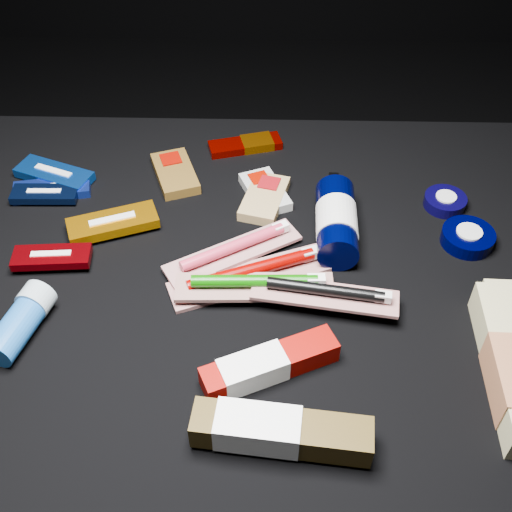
{
  "coord_description": "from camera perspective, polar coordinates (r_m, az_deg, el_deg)",
  "views": [
    {
      "loc": [
        0.03,
        -0.64,
        1.07
      ],
      "look_at": [
        0.01,
        0.01,
        0.42
      ],
      "focal_mm": 45.0,
      "sensor_mm": 36.0,
      "label": 1
    }
  ],
  "objects": [
    {
      "name": "ground",
      "position": [
        1.25,
        -0.72,
        -13.99
      ],
      "size": [
        3.0,
        3.0,
        0.0
      ],
      "primitive_type": "plane",
      "color": "black",
      "rests_on": "ground"
    },
    {
      "name": "cloth_table",
      "position": [
        1.08,
        -0.82,
        -8.58
      ],
      "size": [
        0.98,
        0.78,
        0.4
      ],
      "primitive_type": "cube",
      "color": "black",
      "rests_on": "ground"
    },
    {
      "name": "luna_bar_0",
      "position": [
        1.1,
        -17.68,
        5.65
      ],
      "size": [
        0.13,
        0.07,
        0.02
      ],
      "rotation": [
        0.0,
        0.0,
        0.2
      ],
      "color": "#142B97",
      "rests_on": "cloth_table"
    },
    {
      "name": "luna_bar_1",
      "position": [
        1.13,
        -17.49,
        6.93
      ],
      "size": [
        0.14,
        0.09,
        0.02
      ],
      "rotation": [
        0.0,
        0.0,
        -0.37
      ],
      "color": "#0C3D98",
      "rests_on": "cloth_table"
    },
    {
      "name": "luna_bar_2",
      "position": [
        1.09,
        -18.26,
        5.26
      ],
      "size": [
        0.11,
        0.04,
        0.01
      ],
      "rotation": [
        0.0,
        0.0,
        0.02
      ],
      "color": "black",
      "rests_on": "cloth_table"
    },
    {
      "name": "luna_bar_3",
      "position": [
        1.0,
        -12.6,
        2.88
      ],
      "size": [
        0.14,
        0.1,
        0.02
      ],
      "rotation": [
        0.0,
        0.0,
        0.36
      ],
      "color": "#C37606",
      "rests_on": "cloth_table"
    },
    {
      "name": "luna_bar_4",
      "position": [
        0.97,
        -17.69,
        -0.08
      ],
      "size": [
        0.11,
        0.05,
        0.01
      ],
      "rotation": [
        0.0,
        0.0,
        0.08
      ],
      "color": "#720207",
      "rests_on": "cloth_table"
    },
    {
      "name": "clif_bar_0",
      "position": [
        1.09,
        -7.25,
        7.44
      ],
      "size": [
        0.09,
        0.13,
        0.02
      ],
      "rotation": [
        0.0,
        0.0,
        0.34
      ],
      "color": "brown",
      "rests_on": "cloth_table"
    },
    {
      "name": "clif_bar_1",
      "position": [
        1.05,
        0.72,
        5.87
      ],
      "size": [
        0.09,
        0.11,
        0.02
      ],
      "rotation": [
        0.0,
        0.0,
        0.39
      ],
      "color": "#ACABA5",
      "rests_on": "cloth_table"
    },
    {
      "name": "clif_bar_2",
      "position": [
        1.03,
        0.82,
        5.3
      ],
      "size": [
        0.08,
        0.12,
        0.02
      ],
      "rotation": [
        0.0,
        0.0,
        -0.25
      ],
      "color": "#A78953",
      "rests_on": "cloth_table"
    },
    {
      "name": "power_bar",
      "position": [
        1.15,
        -0.61,
        9.89
      ],
      "size": [
        0.13,
        0.07,
        0.02
      ],
      "rotation": [
        0.0,
        0.0,
        0.26
      ],
      "color": "#7B0300",
      "rests_on": "cloth_table"
    },
    {
      "name": "lotion_bottle",
      "position": [
        0.97,
        7.16,
        3.09
      ],
      "size": [
        0.06,
        0.19,
        0.06
      ],
      "rotation": [
        0.0,
        0.0,
        -0.03
      ],
      "color": "black",
      "rests_on": "cloth_table"
    },
    {
      "name": "cream_tin_upper",
      "position": [
        1.07,
        16.45,
        4.68
      ],
      "size": [
        0.07,
        0.07,
        0.02
      ],
      "rotation": [
        0.0,
        0.0,
        -0.34
      ],
      "color": "black",
      "rests_on": "cloth_table"
    },
    {
      "name": "cream_tin_lower",
      "position": [
        1.01,
        18.3,
        1.58
      ],
      "size": [
        0.08,
        0.08,
        0.02
      ],
      "rotation": [
        0.0,
        0.0,
        0.06
      ],
      "color": "black",
      "rests_on": "cloth_table"
    },
    {
      "name": "deodorant_stick",
      "position": [
        0.89,
        -20.17,
        -5.5
      ],
      "size": [
        0.07,
        0.12,
        0.05
      ],
      "rotation": [
        0.0,
        0.0,
        -0.28
      ],
      "color": "#18539E",
      "rests_on": "cloth_table"
    },
    {
      "name": "toothbrush_pack_0",
      "position": [
        0.91,
        -0.21,
        -1.52
      ],
      "size": [
        0.24,
        0.14,
        0.03
      ],
      "rotation": [
        0.0,
        0.0,
        0.38
      ],
      "color": "#B5ACA8",
      "rests_on": "cloth_table"
    },
    {
      "name": "toothbrush_pack_1",
      "position": [
        0.94,
        -1.9,
        0.6
      ],
      "size": [
        0.2,
        0.15,
        0.02
      ],
      "rotation": [
        0.0,
        0.0,
        0.54
      ],
      "color": "beige",
      "rests_on": "cloth_table"
    },
    {
      "name": "toothbrush_pack_2",
      "position": [
        0.88,
        0.06,
        -2.53
      ],
      "size": [
        0.22,
        0.06,
        0.02
      ],
      "rotation": [
        0.0,
        0.0,
        0.03
      ],
      "color": "#A59E9A",
      "rests_on": "cloth_table"
    },
    {
      "name": "toothbrush_pack_3",
      "position": [
        0.87,
        6.33,
        -3.29
      ],
      "size": [
        0.2,
        0.08,
        0.02
      ],
      "rotation": [
        0.0,
        0.0,
        -0.15
      ],
      "color": "#B9B3AE",
      "rests_on": "cloth_table"
    },
    {
      "name": "toothpaste_carton_red",
      "position": [
        0.8,
        0.72,
        -9.77
      ],
      "size": [
        0.18,
        0.11,
        0.03
      ],
      "rotation": [
        0.0,
        0.0,
        0.42
      ],
      "color": "#800400",
      "rests_on": "cloth_table"
    },
    {
      "name": "toothpaste_carton_green",
      "position": [
        0.75,
        1.53,
        -15.25
      ],
      "size": [
        0.21,
        0.07,
        0.04
      ],
      "rotation": [
        0.0,
        0.0,
        -0.11
      ],
      "color": "#3D2D0D",
      "rests_on": "cloth_table"
    }
  ]
}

